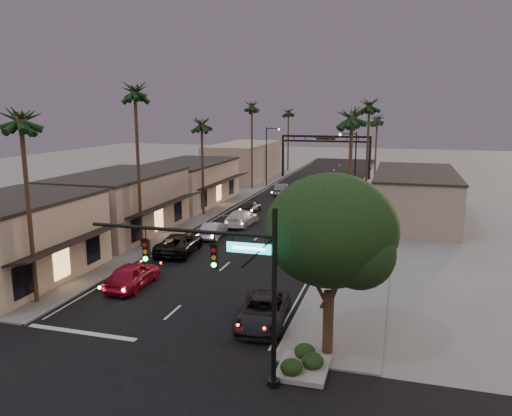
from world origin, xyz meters
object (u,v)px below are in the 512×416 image
Objects in this scene: arch at (326,146)px; curbside_black at (311,255)px; palm_rb at (370,102)px; curbside_near at (263,311)px; streetlight_right at (353,163)px; palm_ra at (352,112)px; oncoming_silver at (213,230)px; palm_lc at (202,120)px; oncoming_pickup at (179,243)px; palm_lb at (135,87)px; oncoming_red at (133,275)px; traffic_signal at (230,269)px; palm_far at (289,110)px; palm_la at (20,113)px; palm_rc at (377,117)px; streetlight_left at (268,152)px; corner_tree at (332,235)px; palm_ld at (252,104)px.

arch is 2.85× the size of curbside_black.
palm_rb reaches higher than curbside_near.
streetlight_right is 21.94m from palm_ra.
arch is 43.59m from oncoming_silver.
palm_lc is 2.22× the size of curbside_near.
palm_lc is 2.06× the size of oncoming_pickup.
curbside_black is at bearing -3.25° from palm_lb.
oncoming_pickup is (-0.41, 8.20, -0.03)m from oncoming_red.
palm_lb reaches higher than traffic_signal.
traffic_signal is 17.70m from curbside_black.
oncoming_red is (3.91, -64.85, -10.59)m from palm_far.
curbside_near is 1.03× the size of curbside_black.
arch is 1.15× the size of palm_la.
streetlight_right is 19.75m from palm_rc.
oncoming_pickup is (-4.80, -48.65, -4.71)m from arch.
oncoming_red is at bearing 83.85° from oncoming_silver.
streetlight_left is at bearing 137.95° from palm_rb.
palm_lb reaches higher than streetlight_right.
palm_lb reaches higher than corner_tree.
palm_lc is (-15.52, -9.00, 5.14)m from streetlight_right.
palm_far is at bearing 116.43° from palm_rb.
curbside_near is at bearing -61.61° from palm_lc.
corner_tree is 53.15m from streetlight_left.
curbside_black is at bearing -130.19° from palm_ra.
palm_rb is 20.09m from palm_rc.
palm_rc is 43.99m from curbside_black.
streetlight_left is 31.64m from oncoming_silver.
corner_tree reaches higher than oncoming_red.
streetlight_left is 1.52× the size of oncoming_pickup.
traffic_signal reaches higher than oncoming_silver.
palm_rc reaches higher than streetlight_left.
corner_tree is at bearing 155.75° from oncoming_red.
palm_lb is 15.91m from oncoming_red.
palm_la is 1.08× the size of palm_lc.
palm_lc reaches higher than streetlight_right.
traffic_signal is 14.25m from oncoming_red.
oncoming_red is at bearing -79.55° from palm_lc.
arch is at bearing 100.59° from palm_ra.
palm_ld is 19.51m from palm_rc.
palm_lb is 1.15× the size of palm_far.
palm_far is at bearing 95.87° from curbside_near.
palm_far is (-15.22, 33.00, 6.11)m from streetlight_right.
streetlight_left is 0.68× the size of palm_far.
streetlight_left is at bearing 98.90° from curbside_near.
traffic_signal is 1.92× the size of oncoming_silver.
palm_la is 16.72m from oncoming_pickup.
oncoming_pickup is 5.57m from oncoming_silver.
curbside_black is (14.80, 12.16, -10.67)m from palm_la.
palm_lb is (-18.08, 14.55, 7.41)m from corner_tree.
palm_la is 46.01m from palm_ld.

